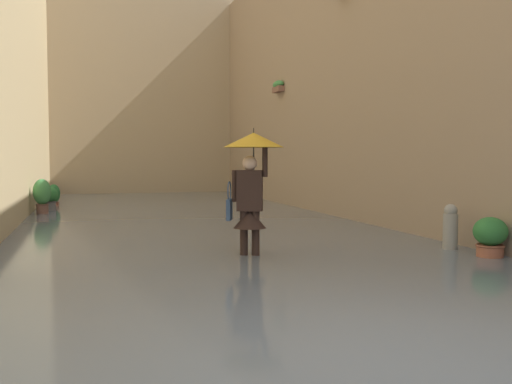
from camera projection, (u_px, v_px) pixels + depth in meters
ground_plane at (184, 223)px, 14.44m from camera, size 60.00×60.00×0.00m
flood_water at (184, 220)px, 14.44m from camera, size 8.30×27.11×0.15m
building_facade_left at (356, 64)px, 15.49m from camera, size 2.04×25.11×8.25m
building_facade_far at (140, 56)px, 25.07m from camera, size 11.10×1.80×12.08m
person_wading at (251, 173)px, 8.76m from camera, size 0.92×0.92×2.07m
potted_plant_near_right at (54, 197)px, 17.79m from camera, size 0.38×0.38×0.82m
potted_plant_mid_right at (42, 196)px, 15.34m from camera, size 0.47×0.47×1.07m
potted_plant_far_right at (49, 199)px, 16.29m from camera, size 0.50×0.50×0.83m
potted_plant_near_left at (490, 239)px, 8.68m from camera, size 0.50×0.50×0.74m
mooring_bollard at (450, 231)px, 9.40m from camera, size 0.24×0.24×0.88m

